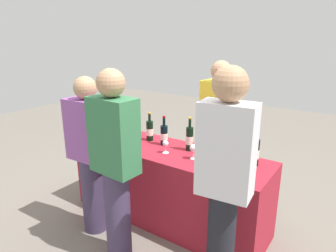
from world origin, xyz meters
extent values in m
plane|color=slate|center=(0.00, 0.00, 0.00)|extent=(12.00, 12.00, 0.00)
cube|color=maroon|center=(0.00, 0.00, 0.40)|extent=(2.09, 0.64, 0.79)
cylinder|color=black|center=(-0.49, 0.06, 0.91)|extent=(0.07, 0.07, 0.24)
cylinder|color=black|center=(-0.49, 0.06, 1.06)|extent=(0.03, 0.03, 0.07)
cylinder|color=black|center=(-0.49, 0.06, 1.11)|extent=(0.03, 0.03, 0.02)
cylinder|color=silver|center=(-0.49, 0.06, 0.90)|extent=(0.07, 0.07, 0.08)
cylinder|color=black|center=(-0.32, 0.12, 0.90)|extent=(0.07, 0.07, 0.22)
cylinder|color=black|center=(-0.32, 0.12, 1.05)|extent=(0.03, 0.03, 0.08)
cylinder|color=gold|center=(-0.32, 0.12, 1.10)|extent=(0.03, 0.03, 0.02)
cylinder|color=silver|center=(-0.32, 0.12, 0.89)|extent=(0.08, 0.08, 0.08)
cylinder|color=black|center=(-0.12, 0.10, 0.89)|extent=(0.08, 0.08, 0.21)
cylinder|color=black|center=(-0.12, 0.10, 1.04)|extent=(0.03, 0.03, 0.09)
cylinder|color=maroon|center=(-0.12, 0.10, 1.10)|extent=(0.03, 0.03, 0.02)
cylinder|color=silver|center=(-0.12, 0.10, 0.88)|extent=(0.08, 0.08, 0.07)
cylinder|color=black|center=(0.18, 0.11, 0.91)|extent=(0.07, 0.07, 0.24)
cylinder|color=black|center=(0.18, 0.11, 1.07)|extent=(0.03, 0.03, 0.09)
cylinder|color=gold|center=(0.18, 0.11, 1.13)|extent=(0.03, 0.03, 0.02)
cylinder|color=silver|center=(0.18, 0.11, 0.90)|extent=(0.07, 0.07, 0.08)
cylinder|color=black|center=(0.31, 0.16, 0.90)|extent=(0.08, 0.08, 0.23)
cylinder|color=black|center=(0.31, 0.16, 1.06)|extent=(0.03, 0.03, 0.08)
cylinder|color=black|center=(0.31, 0.16, 1.11)|extent=(0.03, 0.03, 0.02)
cylinder|color=silver|center=(0.31, 0.16, 0.89)|extent=(0.08, 0.08, 0.08)
cylinder|color=black|center=(0.57, 0.12, 0.91)|extent=(0.06, 0.06, 0.24)
cylinder|color=black|center=(0.57, 0.12, 1.06)|extent=(0.02, 0.02, 0.07)
cylinder|color=gold|center=(0.57, 0.12, 1.11)|extent=(0.03, 0.03, 0.02)
cylinder|color=silver|center=(0.57, 0.12, 0.90)|extent=(0.06, 0.06, 0.08)
cylinder|color=black|center=(0.84, 0.13, 0.91)|extent=(0.07, 0.07, 0.24)
cylinder|color=black|center=(0.84, 0.13, 1.07)|extent=(0.03, 0.03, 0.07)
cylinder|color=maroon|center=(0.84, 0.13, 1.11)|extent=(0.03, 0.03, 0.02)
cylinder|color=silver|center=(0.84, 0.13, 0.90)|extent=(0.07, 0.07, 0.08)
cylinder|color=silver|center=(-0.71, -0.06, 0.79)|extent=(0.06, 0.06, 0.00)
cylinder|color=silver|center=(-0.71, -0.06, 0.83)|extent=(0.01, 0.01, 0.07)
sphere|color=silver|center=(-0.71, -0.06, 0.89)|extent=(0.07, 0.07, 0.07)
sphere|color=#590C19|center=(-0.71, -0.06, 0.88)|extent=(0.04, 0.04, 0.04)
cylinder|color=silver|center=(-0.42, -0.10, 0.79)|extent=(0.06, 0.06, 0.00)
cylinder|color=silver|center=(-0.42, -0.10, 0.83)|extent=(0.01, 0.01, 0.07)
sphere|color=silver|center=(-0.42, -0.10, 0.89)|extent=(0.06, 0.06, 0.06)
sphere|color=#590C19|center=(-0.42, -0.10, 0.88)|extent=(0.03, 0.03, 0.03)
cylinder|color=silver|center=(0.03, -0.09, 0.79)|extent=(0.07, 0.07, 0.00)
cylinder|color=silver|center=(0.03, -0.09, 0.83)|extent=(0.01, 0.01, 0.07)
sphere|color=silver|center=(0.03, -0.09, 0.89)|extent=(0.06, 0.06, 0.06)
sphere|color=#590C19|center=(0.03, -0.09, 0.88)|extent=(0.03, 0.03, 0.03)
cylinder|color=silver|center=(0.33, -0.06, 0.79)|extent=(0.06, 0.06, 0.00)
cylinder|color=silver|center=(0.33, -0.06, 0.83)|extent=(0.01, 0.01, 0.07)
sphere|color=silver|center=(0.33, -0.06, 0.90)|extent=(0.07, 0.07, 0.07)
sphere|color=#590C19|center=(0.33, -0.06, 0.89)|extent=(0.04, 0.04, 0.04)
cylinder|color=silver|center=(0.68, -0.14, 0.79)|extent=(0.06, 0.06, 0.00)
cylinder|color=silver|center=(0.68, -0.14, 0.83)|extent=(0.01, 0.01, 0.07)
sphere|color=silver|center=(0.68, -0.14, 0.90)|extent=(0.06, 0.06, 0.06)
sphere|color=#590C19|center=(0.68, -0.14, 0.89)|extent=(0.04, 0.04, 0.04)
cylinder|color=silver|center=(0.71, 0.01, 0.90)|extent=(0.22, 0.22, 0.21)
cylinder|color=#3F3351|center=(0.25, 0.63, 0.41)|extent=(0.22, 0.22, 0.82)
cube|color=yellow|center=(0.25, 0.63, 1.12)|extent=(0.42, 0.27, 0.61)
sphere|color=tan|center=(0.25, 0.63, 1.54)|extent=(0.22, 0.22, 0.22)
cylinder|color=#3F3351|center=(-0.50, -0.57, 0.38)|extent=(0.23, 0.23, 0.77)
cube|color=#8C4C99|center=(-0.50, -0.57, 1.06)|extent=(0.43, 0.25, 0.58)
sphere|color=tan|center=(-0.50, -0.57, 1.45)|extent=(0.21, 0.21, 0.21)
cylinder|color=#3F3351|center=(-0.03, -0.72, 0.41)|extent=(0.22, 0.22, 0.82)
cube|color=#337247|center=(-0.03, -0.72, 1.13)|extent=(0.41, 0.24, 0.62)
sphere|color=tan|center=(-0.03, -0.72, 1.55)|extent=(0.22, 0.22, 0.22)
cylinder|color=black|center=(0.88, -0.60, 0.43)|extent=(0.20, 0.20, 0.85)
cube|color=silver|center=(0.88, -0.60, 1.18)|extent=(0.38, 0.24, 0.64)
sphere|color=tan|center=(0.88, -0.60, 1.61)|extent=(0.23, 0.23, 0.23)
camera|label=1|loc=(1.60, -2.32, 1.89)|focal=31.95mm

